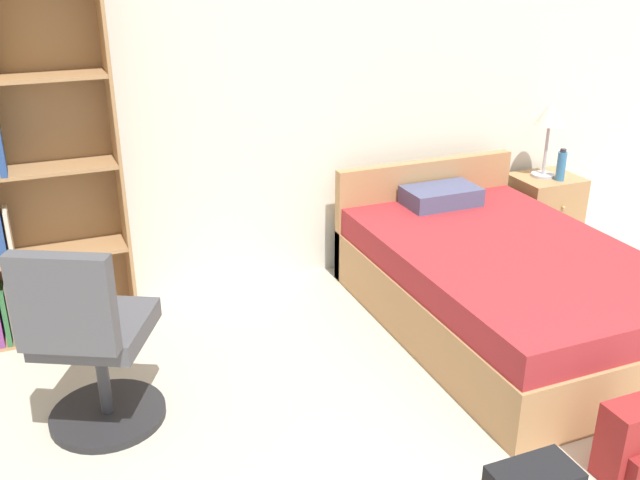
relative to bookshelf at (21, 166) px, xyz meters
The scene contains 8 objects.
wall_back 2.01m from the bookshelf, ahead, with size 9.00×0.06×2.60m.
bookshelf is the anchor object (origin of this frame).
bed 2.85m from the bookshelf, 19.88° to the right, with size 1.35×2.08×0.79m.
office_chair 1.24m from the bookshelf, 79.96° to the right, with size 0.67×0.71×1.01m.
nightstand 3.65m from the bookshelf, ahead, with size 0.47×0.43×0.57m.
table_lamp 3.55m from the bookshelf, ahead, with size 0.22×0.22×0.57m.
water_bottle 3.62m from the bookshelf, ahead, with size 0.07×0.07×0.24m.
backpack_red 3.39m from the bookshelf, 44.84° to the right, with size 0.31×0.22×0.37m.
Camera 1 is at (-1.89, -1.10, 2.20)m, focal length 40.00 mm.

